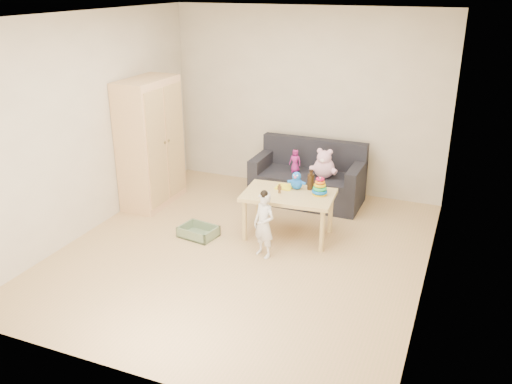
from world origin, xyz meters
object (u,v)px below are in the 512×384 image
at_px(wardrobe, 150,143).
at_px(toddler, 264,225).
at_px(play_table, 288,215).
at_px(sofa, 307,187).

distance_m(wardrobe, toddler, 2.24).
bearing_deg(wardrobe, toddler, -23.89).
height_order(play_table, toddler, toddler).
xyz_separation_m(play_table, toddler, (-0.09, -0.58, 0.10)).
xyz_separation_m(wardrobe, sofa, (1.98, 0.82, -0.65)).
bearing_deg(toddler, play_table, 105.54).
relative_size(wardrobe, toddler, 2.29).
distance_m(play_table, toddler, 0.59).
xyz_separation_m(sofa, toddler, (0.03, -1.71, 0.17)).
bearing_deg(play_table, wardrobe, 171.52).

